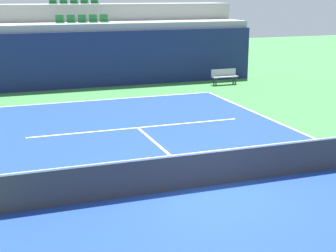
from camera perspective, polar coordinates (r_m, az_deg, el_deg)
The scene contains 12 objects.
ground_plane at distance 13.60m, azimuth 4.32°, elevation -6.79°, with size 80.00×80.00×0.00m, color #387A3D.
court_surface at distance 13.60m, azimuth 4.32°, elevation -6.77°, with size 11.00×24.00×0.01m, color navy.
baseline_far at distance 24.56m, azimuth -7.11°, elevation 2.96°, with size 11.00×0.10×0.00m, color white.
service_line_far at distance 19.32m, azimuth -3.42°, elevation -0.19°, with size 8.26×0.10×0.00m, color white.
centre_service_line at distance 16.40m, azimuth -0.24°, elevation -2.90°, with size 0.10×6.40×0.00m, color white.
back_wall at distance 27.73m, azimuth -8.86°, elevation 7.35°, with size 19.09×0.30×2.99m, color navy.
stands_tier_lower at distance 29.03m, azimuth -9.40°, elevation 8.04°, with size 19.09×2.40×3.37m, color #9E9E99.
stands_tier_upper at distance 31.33m, azimuth -10.26°, elevation 9.37°, with size 19.09×2.40×4.34m, color #9E9E99.
seating_row_lower at distance 28.97m, azimuth -9.58°, elevation 11.61°, with size 2.90×0.44×0.44m.
seating_row_upper at distance 31.30m, azimuth -10.49°, elevation 13.57°, with size 2.90×0.44×0.44m.
tennis_net at distance 13.42m, azimuth 4.36°, elevation -4.77°, with size 11.08×0.08×1.07m.
player_bench at distance 28.59m, azimuth 6.34°, elevation 5.66°, with size 1.50×0.40×0.85m.
Camera 1 is at (-5.23, -11.52, 4.99)m, focal length 54.29 mm.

